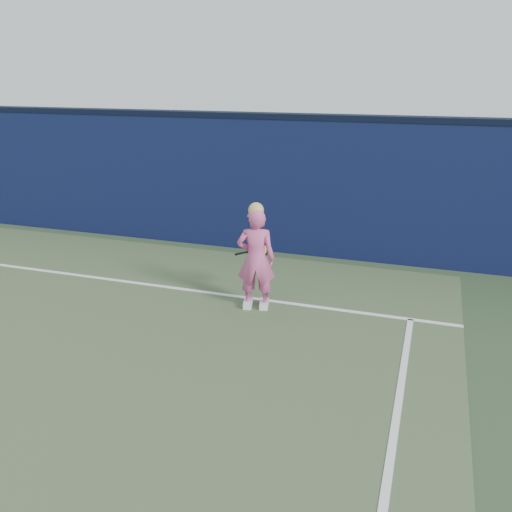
% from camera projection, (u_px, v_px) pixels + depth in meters
% --- Properties ---
extents(backstop_wall, '(24.00, 0.40, 2.50)m').
position_uv_depth(backstop_wall, '(177.00, 180.00, 10.89)').
color(backstop_wall, '#0D163A').
rests_on(backstop_wall, ground).
extents(wall_cap, '(24.00, 0.42, 0.10)m').
position_uv_depth(wall_cap, '(174.00, 113.00, 10.47)').
color(wall_cap, black).
rests_on(wall_cap, backstop_wall).
extents(player, '(0.62, 0.48, 1.59)m').
position_uv_depth(player, '(256.00, 258.00, 7.79)').
color(player, '#D75393').
rests_on(player, ground).
extents(racket, '(0.53, 0.16, 0.28)m').
position_uv_depth(racket, '(258.00, 250.00, 8.20)').
color(racket, black).
rests_on(racket, ground).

